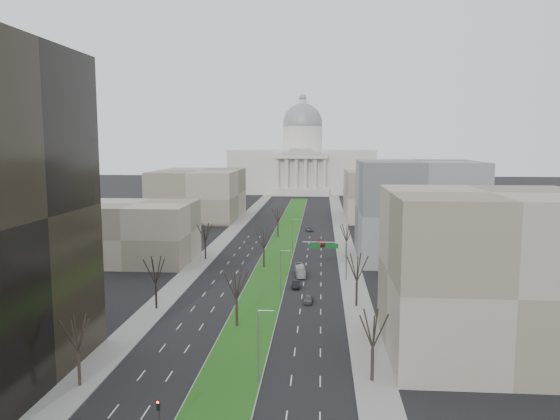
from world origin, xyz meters
The scene contains 29 objects.
ground centered at (0.00, 120.00, 0.00)m, with size 600.00×600.00×0.00m, color black.
median centered at (0.00, 118.99, 0.10)m, with size 8.00×222.03×0.20m.
sidewalk_left centered at (-17.50, 95.00, 0.07)m, with size 5.00×330.00×0.15m, color gray.
sidewalk_right centered at (17.50, 95.00, 0.07)m, with size 5.00×330.00×0.15m, color gray.
capitol centered at (0.00, 269.59, 16.31)m, with size 80.00×46.00×55.00m.
building_beige_left centered at (-33.00, 85.00, 7.00)m, with size 26.00×22.00×14.00m, color gray.
building_tan_right centered at (33.00, 32.00, 11.00)m, with size 26.00×24.00×22.00m, color gray.
building_grey_right centered at (34.00, 92.00, 12.00)m, with size 28.00×26.00×24.00m, color slate.
building_far_left centered at (-35.00, 160.00, 9.00)m, with size 30.00×40.00×18.00m, color gray.
building_far_right centered at (35.00, 165.00, 9.00)m, with size 30.00×40.00×18.00m, color gray.
tree_left_near centered at (-17.20, 18.00, 6.61)m, with size 5.10×5.10×9.18m.
tree_left_mid centered at (-17.20, 48.00, 7.00)m, with size 5.40×5.40×9.72m.
tree_left_far centered at (-17.20, 88.00, 6.84)m, with size 5.28×5.28×9.50m.
tree_right_near centered at (17.20, 22.00, 6.69)m, with size 5.16×5.16×9.29m.
tree_right_mid centered at (17.20, 52.00, 7.16)m, with size 5.52×5.52×9.94m.
tree_right_far centered at (17.20, 92.00, 6.53)m, with size 5.04×5.04×9.07m.
tree_median_a centered at (-2.00, 40.00, 7.00)m, with size 5.40×5.40×9.72m.
tree_median_b centered at (-2.00, 80.00, 7.00)m, with size 5.40×5.40×9.72m.
tree_median_c centered at (-2.00, 120.00, 7.00)m, with size 5.40×5.40×9.72m.
streetlamp_median_a centered at (3.76, 20.00, 4.81)m, with size 1.90×0.20×9.16m.
streetlamp_median_b centered at (3.76, 55.00, 4.81)m, with size 1.90×0.20×9.16m.
streetlamp_median_c centered at (3.76, 95.00, 4.81)m, with size 1.90×0.20×9.16m.
traffic_signal_median centered at (-4.30, 6.93, 2.79)m, with size 0.32×0.41×4.30m.
mast_arm_signs centered at (13.49, 70.03, 6.11)m, with size 9.12×0.24×8.09m.
car_grey_near centered at (8.79, 53.59, 0.66)m, with size 1.57×3.90×1.33m, color #4F5057.
car_black centered at (6.06, 63.56, 0.69)m, with size 1.47×4.22×1.39m, color black.
car_red centered at (10.75, 108.10, 0.71)m, with size 1.98×4.86×1.41m, color maroon.
car_grey_far centered at (7.10, 132.49, 0.63)m, with size 2.10×4.55×1.27m, color #4B4E53.
box_van centered at (6.52, 73.43, 1.11)m, with size 1.86×7.96×2.22m, color silver.
Camera 1 is at (10.93, -41.04, 28.58)m, focal length 35.00 mm.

